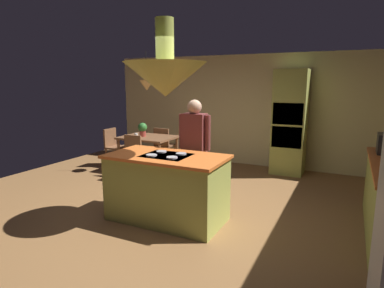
# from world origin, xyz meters

# --- Properties ---
(ground) EXTENTS (8.16, 8.16, 0.00)m
(ground) POSITION_xyz_m (0.00, 0.00, 0.00)
(ground) COLOR olive
(wall_back) EXTENTS (6.80, 0.10, 2.55)m
(wall_back) POSITION_xyz_m (0.00, 3.45, 1.27)
(wall_back) COLOR beige
(wall_back) RESTS_ON ground
(kitchen_island) EXTENTS (1.65, 0.89, 0.96)m
(kitchen_island) POSITION_xyz_m (0.00, -0.20, 0.47)
(kitchen_island) COLOR #A0A84C
(kitchen_island) RESTS_ON ground
(oven_tower) EXTENTS (0.66, 0.62, 2.19)m
(oven_tower) POSITION_xyz_m (1.10, 3.04, 1.09)
(oven_tower) COLOR #A0A84C
(oven_tower) RESTS_ON ground
(dining_table) EXTENTS (1.15, 0.87, 0.76)m
(dining_table) POSITION_xyz_m (-1.70, 1.90, 0.66)
(dining_table) COLOR brown
(dining_table) RESTS_ON ground
(person_at_island) EXTENTS (0.53, 0.22, 1.67)m
(person_at_island) POSITION_xyz_m (0.09, 0.51, 0.96)
(person_at_island) COLOR tan
(person_at_island) RESTS_ON ground
(range_hood) EXTENTS (1.10, 1.10, 1.00)m
(range_hood) POSITION_xyz_m (0.00, -0.20, 1.99)
(range_hood) COLOR #A0A84C
(pendant_light_over_table) EXTENTS (0.32, 0.32, 0.82)m
(pendant_light_over_table) POSITION_xyz_m (-1.70, 1.90, 1.86)
(pendant_light_over_table) COLOR #E0B266
(chair_facing_island) EXTENTS (0.40, 0.40, 0.87)m
(chair_facing_island) POSITION_xyz_m (-1.70, 1.24, 0.50)
(chair_facing_island) COLOR brown
(chair_facing_island) RESTS_ON ground
(chair_by_back_wall) EXTENTS (0.40, 0.40, 0.87)m
(chair_by_back_wall) POSITION_xyz_m (-1.70, 2.56, 0.50)
(chair_by_back_wall) COLOR brown
(chair_by_back_wall) RESTS_ON ground
(chair_at_corner) EXTENTS (0.40, 0.40, 0.87)m
(chair_at_corner) POSITION_xyz_m (-2.65, 1.90, 0.50)
(chair_at_corner) COLOR brown
(chair_at_corner) RESTS_ON ground
(potted_plant_on_table) EXTENTS (0.20, 0.20, 0.30)m
(potted_plant_on_table) POSITION_xyz_m (-1.81, 1.86, 0.93)
(potted_plant_on_table) COLOR #99382D
(potted_plant_on_table) RESTS_ON dining_table
(cup_on_table) EXTENTS (0.07, 0.07, 0.09)m
(cup_on_table) POSITION_xyz_m (-1.86, 1.68, 0.81)
(cup_on_table) COLOR white
(cup_on_table) RESTS_ON dining_table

